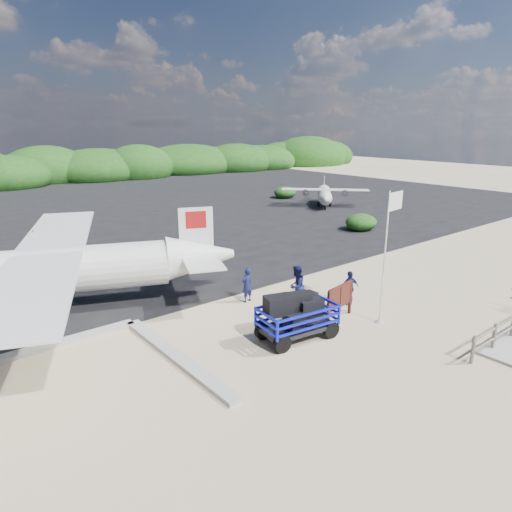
{
  "coord_description": "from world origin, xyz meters",
  "views": [
    {
      "loc": [
        -11.14,
        -11.08,
        7.68
      ],
      "look_at": [
        0.8,
        3.71,
        2.17
      ],
      "focal_mm": 32.0,
      "sensor_mm": 36.0,
      "label": 1
    }
  ],
  "objects_px": {
    "baggage_cart": "(297,338)",
    "crew_b": "(296,286)",
    "aircraft_large": "(287,208)",
    "crew_a": "(247,285)",
    "flagpole": "(379,323)",
    "signboard": "(339,319)",
    "crew_c": "(350,288)"
  },
  "relations": [
    {
      "from": "aircraft_large",
      "to": "crew_b",
      "type": "bearing_deg",
      "value": 70.75
    },
    {
      "from": "flagpole",
      "to": "crew_b",
      "type": "distance_m",
      "value": 3.78
    },
    {
      "from": "flagpole",
      "to": "crew_a",
      "type": "distance_m",
      "value": 5.88
    },
    {
      "from": "flagpole",
      "to": "crew_b",
      "type": "relative_size",
      "value": 2.86
    },
    {
      "from": "crew_b",
      "to": "baggage_cart",
      "type": "bearing_deg",
      "value": 27.63
    },
    {
      "from": "baggage_cart",
      "to": "crew_b",
      "type": "height_order",
      "value": "crew_b"
    },
    {
      "from": "crew_b",
      "to": "aircraft_large",
      "type": "relative_size",
      "value": 0.11
    },
    {
      "from": "crew_c",
      "to": "crew_b",
      "type": "bearing_deg",
      "value": -20.25
    },
    {
      "from": "flagpole",
      "to": "aircraft_large",
      "type": "relative_size",
      "value": 0.3
    },
    {
      "from": "flagpole",
      "to": "signboard",
      "type": "distance_m",
      "value": 1.61
    },
    {
      "from": "aircraft_large",
      "to": "crew_a",
      "type": "bearing_deg",
      "value": 65.53
    },
    {
      "from": "baggage_cart",
      "to": "crew_b",
      "type": "distance_m",
      "value": 3.28
    },
    {
      "from": "flagpole",
      "to": "crew_b",
      "type": "height_order",
      "value": "flagpole"
    },
    {
      "from": "baggage_cart",
      "to": "crew_c",
      "type": "height_order",
      "value": "crew_c"
    },
    {
      "from": "crew_a",
      "to": "baggage_cart",
      "type": "bearing_deg",
      "value": 69.17
    },
    {
      "from": "baggage_cart",
      "to": "crew_a",
      "type": "height_order",
      "value": "crew_a"
    },
    {
      "from": "flagpole",
      "to": "crew_c",
      "type": "bearing_deg",
      "value": 75.13
    },
    {
      "from": "crew_a",
      "to": "aircraft_large",
      "type": "bearing_deg",
      "value": -146.59
    },
    {
      "from": "signboard",
      "to": "crew_b",
      "type": "bearing_deg",
      "value": 91.32
    },
    {
      "from": "flagpole",
      "to": "crew_a",
      "type": "bearing_deg",
      "value": 118.18
    },
    {
      "from": "aircraft_large",
      "to": "signboard",
      "type": "bearing_deg",
      "value": 74.58
    },
    {
      "from": "signboard",
      "to": "crew_a",
      "type": "relative_size",
      "value": 1.17
    },
    {
      "from": "flagpole",
      "to": "baggage_cart",
      "type": "bearing_deg",
      "value": 163.15
    },
    {
      "from": "crew_a",
      "to": "crew_b",
      "type": "relative_size",
      "value": 0.85
    },
    {
      "from": "aircraft_large",
      "to": "flagpole",
      "type": "bearing_deg",
      "value": 78.04
    },
    {
      "from": "crew_a",
      "to": "aircraft_large",
      "type": "relative_size",
      "value": 0.09
    },
    {
      "from": "baggage_cart",
      "to": "signboard",
      "type": "relative_size",
      "value": 1.67
    },
    {
      "from": "crew_b",
      "to": "aircraft_large",
      "type": "distance_m",
      "value": 24.22
    },
    {
      "from": "crew_a",
      "to": "aircraft_large",
      "type": "distance_m",
      "value": 23.89
    },
    {
      "from": "crew_a",
      "to": "crew_b",
      "type": "xyz_separation_m",
      "value": [
        1.34,
        -1.76,
        0.14
      ]
    },
    {
      "from": "signboard",
      "to": "crew_b",
      "type": "relative_size",
      "value": 1.0
    },
    {
      "from": "flagpole",
      "to": "aircraft_large",
      "type": "bearing_deg",
      "value": 55.59
    }
  ]
}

